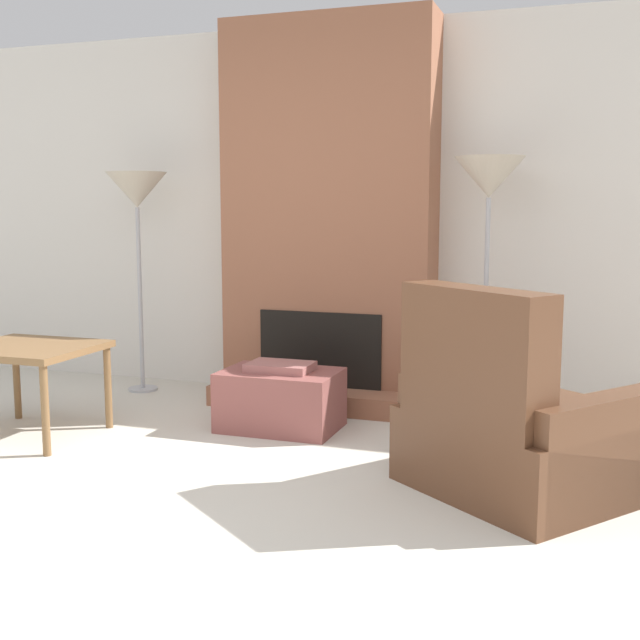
{
  "coord_description": "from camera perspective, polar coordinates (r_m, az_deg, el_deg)",
  "views": [
    {
      "loc": [
        1.75,
        -2.61,
        1.35
      ],
      "look_at": [
        0.0,
        2.45,
        0.59
      ],
      "focal_mm": 45.0,
      "sensor_mm": 36.0,
      "label": 1
    }
  ],
  "objects": [
    {
      "name": "armchair",
      "position": [
        3.95,
        13.98,
        -7.88
      ],
      "size": [
        1.36,
        1.37,
        0.99
      ],
      "rotation": [
        0.0,
        0.0,
        2.49
      ],
      "color": "brown",
      "rests_on": "ground_plane"
    },
    {
      "name": "floor_lamp_right",
      "position": [
        5.1,
        11.93,
        9.39
      ],
      "size": [
        0.43,
        0.43,
        1.65
      ],
      "color": "#ADADB2",
      "rests_on": "ground_plane"
    },
    {
      "name": "ottoman",
      "position": [
        4.91,
        -2.83,
        -5.6
      ],
      "size": [
        0.7,
        0.48,
        0.41
      ],
      "color": "#8C4C47",
      "rests_on": "ground_plane"
    },
    {
      "name": "wall_back",
      "position": [
        5.74,
        1.35,
        7.58
      ],
      "size": [
        6.89,
        0.06,
        2.6
      ],
      "primitive_type": "cube",
      "color": "silver",
      "rests_on": "ground_plane"
    },
    {
      "name": "ground_plane",
      "position": [
        3.42,
        -14.05,
        -15.43
      ],
      "size": [
        24.0,
        24.0,
        0.0
      ],
      "primitive_type": "plane",
      "color": "beige"
    },
    {
      "name": "floor_lamp_left",
      "position": [
        5.95,
        -12.89,
        8.59
      ],
      "size": [
        0.43,
        0.43,
        1.59
      ],
      "color": "#ADADB2",
      "rests_on": "ground_plane"
    },
    {
      "name": "side_table",
      "position": [
        5.01,
        -20.07,
        -2.42
      ],
      "size": [
        0.76,
        0.67,
        0.54
      ],
      "color": "brown",
      "rests_on": "ground_plane"
    },
    {
      "name": "fireplace",
      "position": [
        5.52,
        0.6,
        7.05
      ],
      "size": [
        1.45,
        0.65,
        2.6
      ],
      "color": "#935B42",
      "rests_on": "ground_plane"
    }
  ]
}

